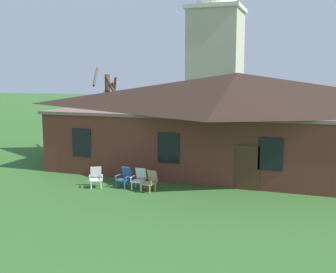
# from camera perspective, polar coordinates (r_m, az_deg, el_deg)

# --- Properties ---
(brick_building) EXTENTS (20.29, 10.40, 5.44)m
(brick_building) POSITION_cam_1_polar(r_m,az_deg,el_deg) (24.07, 9.54, 2.42)
(brick_building) COLOR brown
(brick_building) RESTS_ON ground
(dome_tower) EXTENTS (5.18, 5.18, 17.50)m
(dome_tower) POSITION_cam_1_polar(r_m,az_deg,el_deg) (40.78, 6.70, 12.16)
(dome_tower) COLOR #BCB29E
(dome_tower) RESTS_ON ground
(lawn_chair_by_porch) EXTENTS (0.82, 0.86, 0.96)m
(lawn_chair_by_porch) POSITION_cam_1_polar(r_m,az_deg,el_deg) (19.78, -10.04, -5.57)
(lawn_chair_by_porch) COLOR silver
(lawn_chair_by_porch) RESTS_ON ground
(lawn_chair_near_door) EXTENTS (0.71, 0.75, 0.96)m
(lawn_chair_near_door) POSITION_cam_1_polar(r_m,az_deg,el_deg) (19.56, -6.09, -5.65)
(lawn_chair_near_door) COLOR #2D5693
(lawn_chair_near_door) RESTS_ON ground
(lawn_chair_left_end) EXTENTS (0.66, 0.68, 0.96)m
(lawn_chair_left_end) POSITION_cam_1_polar(r_m,az_deg,el_deg) (19.27, -4.04, -5.84)
(lawn_chair_left_end) COLOR white
(lawn_chair_left_end) RESTS_ON ground
(lawn_chair_middle) EXTENTS (0.74, 0.79, 0.96)m
(lawn_chair_middle) POSITION_cam_1_polar(r_m,az_deg,el_deg) (18.80, -2.53, -6.18)
(lawn_chair_middle) COLOR tan
(lawn_chair_middle) RESTS_ON ground
(bare_tree_beside_building) EXTENTS (1.91, 1.96, 5.85)m
(bare_tree_beside_building) POSITION_cam_1_polar(r_m,az_deg,el_deg) (28.55, -8.41, 4.09)
(bare_tree_beside_building) COLOR brown
(bare_tree_beside_building) RESTS_ON ground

